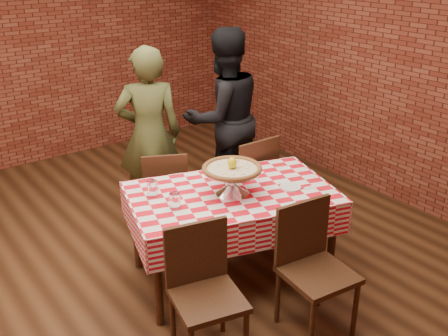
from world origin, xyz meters
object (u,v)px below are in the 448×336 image
Objects in this scene: pizza at (232,169)px; diner_olive at (149,135)px; table at (231,235)px; chair_near_left at (208,300)px; pizza_stand at (232,182)px; chair_far_right at (245,181)px; chair_far_left at (165,193)px; chair_near_right at (318,274)px; water_glass_left at (175,201)px; condiment_caddy at (222,168)px; water_glass_right at (152,188)px; diner_black at (224,118)px.

diner_olive reaches higher than pizza.
chair_near_left is at bearing -136.76° from table.
pizza_stand is at bearing -90.00° from pizza.
chair_far_left is at bearing -22.48° from chair_far_right.
pizza is (-0.02, -0.03, 0.58)m from table.
water_glass_left is at bearing 129.72° from chair_near_right.
condiment_caddy is at bearing 121.07° from diner_olive.
table is at bearing 57.94° from pizza_stand.
pizza reaches higher than chair_near_left.
water_glass_left is 0.28m from water_glass_right.
chair_near_left is at bearing -137.28° from pizza_stand.
water_glass_right is (-0.50, 0.32, -0.14)m from pizza.
pizza is 0.97m from chair_near_right.
pizza_stand is 1.44m from diner_black.
water_glass_left is 1.00× the size of water_glass_right.
chair_near_left reaches higher than condiment_caddy.
diner_olive is (0.68, 1.91, 0.39)m from chair_near_left.
condiment_caddy is 0.14× the size of chair_near_right.
chair_far_right is (1.27, 1.20, 0.01)m from chair_near_left.
diner_olive is at bearing 89.59° from condiment_caddy.
pizza_stand is 0.92m from chair_near_right.
chair_far_right is at bearing 56.61° from chair_near_left.
chair_far_left is at bearing 101.82° from diner_olive.
chair_far_right is at bearing 44.33° from pizza_stand.
diner_black is at bearing 63.89° from chair_near_left.
chair_far_left is at bearing 95.58° from table.
table is 1.77× the size of chair_far_left.
table is 12.52× the size of water_glass_left.
chair_far_right is at bearing 154.92° from diner_olive.
water_glass_left is at bearing 93.37° from diner_olive.
pizza reaches higher than water_glass_right.
condiment_caddy reaches higher than water_glass_right.
diner_olive reaches higher than condiment_caddy.
pizza is at bearing 121.10° from chair_far_left.
condiment_caddy is 0.14× the size of chair_near_left.
pizza is at bearing 62.47° from diner_black.
diner_olive is (0.03, 1.31, -0.02)m from pizza_stand.
diner_olive is at bearing -1.71° from diner_black.
water_glass_right is 1.12m from diner_olive.
diner_olive reaches higher than table.
pizza is 0.49m from water_glass_left.
chair_near_right is at bearing -57.02° from water_glass_left.
chair_far_right is 0.75m from diner_black.
chair_far_left is 0.75m from chair_far_right.
chair_near_right is 1.52m from chair_far_right.
table is at bearing 101.99° from chair_near_right.
chair_near_right is at bearing 122.17° from chair_far_left.
pizza is at bearing 113.77° from diner_olive.
pizza_stand is 0.34m from condiment_caddy.
water_glass_left is at bearing -84.85° from water_glass_right.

